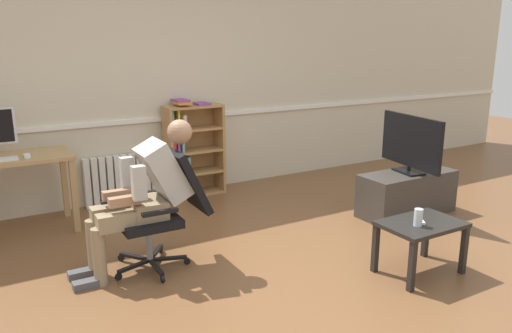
% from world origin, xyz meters
% --- Properties ---
extents(ground_plane, '(18.00, 18.00, 0.00)m').
position_xyz_m(ground_plane, '(0.00, 0.00, 0.00)').
color(ground_plane, brown).
extents(back_wall, '(12.00, 0.13, 2.70)m').
position_xyz_m(back_wall, '(0.00, 2.65, 1.35)').
color(back_wall, beige).
rests_on(back_wall, ground_plane).
extents(computer_mouse, '(0.06, 0.10, 0.03)m').
position_xyz_m(computer_mouse, '(-1.62, 2.03, 0.77)').
color(computer_mouse, white).
rests_on(computer_mouse, computer_desk).
extents(bookshelf, '(0.69, 0.29, 1.15)m').
position_xyz_m(bookshelf, '(0.18, 2.44, 0.54)').
color(bookshelf, '#AD7F4C').
rests_on(bookshelf, ground_plane).
extents(radiator, '(0.82, 0.08, 0.56)m').
position_xyz_m(radiator, '(-0.63, 2.54, 0.28)').
color(radiator, white).
rests_on(radiator, ground_plane).
extents(office_chair, '(0.81, 0.61, 0.97)m').
position_xyz_m(office_chair, '(-0.76, 0.76, 0.52)').
color(office_chair, black).
rests_on(office_chair, ground_plane).
extents(person_seated, '(1.03, 0.40, 1.20)m').
position_xyz_m(person_seated, '(-0.93, 0.76, 0.65)').
color(person_seated, '#937F60').
rests_on(person_seated, ground_plane).
extents(tv_stand, '(1.07, 0.43, 0.46)m').
position_xyz_m(tv_stand, '(1.88, 0.63, 0.23)').
color(tv_stand, '#3D3833').
rests_on(tv_stand, ground_plane).
extents(tv_screen, '(0.24, 0.89, 0.60)m').
position_xyz_m(tv_screen, '(1.88, 0.63, 0.77)').
color(tv_screen, black).
rests_on(tv_screen, tv_stand).
extents(coffee_table, '(0.64, 0.44, 0.43)m').
position_xyz_m(coffee_table, '(0.92, -0.41, 0.36)').
color(coffee_table, black).
rests_on(coffee_table, ground_plane).
extents(drinking_glass, '(0.07, 0.07, 0.14)m').
position_xyz_m(drinking_glass, '(0.83, -0.45, 0.50)').
color(drinking_glass, silver).
rests_on(drinking_glass, coffee_table).
extents(spare_remote, '(0.11, 0.15, 0.02)m').
position_xyz_m(spare_remote, '(0.92, -0.40, 0.44)').
color(spare_remote, white).
rests_on(spare_remote, coffee_table).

